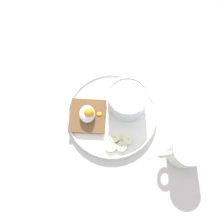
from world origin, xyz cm
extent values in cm
cube|color=beige|center=(0.00, 0.00, 1.00)|extent=(120.00, 120.00, 2.00)
cylinder|color=white|center=(0.00, 0.00, 2.50)|extent=(26.85, 26.85, 1.00)
torus|color=white|center=(0.00, 0.00, 3.30)|extent=(26.65, 26.65, 0.60)
cylinder|color=white|center=(2.69, -4.73, 6.25)|extent=(11.19, 11.19, 6.50)
torus|color=white|center=(2.69, -4.73, 9.50)|extent=(11.39, 11.39, 0.60)
cylinder|color=#BB6B7E|center=(2.69, -4.73, 5.62)|extent=(9.79, 9.79, 4.84)
ellipsoid|color=#BB6B7E|center=(2.69, -4.73, 7.84)|extent=(9.30, 9.30, 1.20)
ellipsoid|color=tan|center=(2.30, -5.10, 8.10)|extent=(1.36, 1.45, 0.52)
ellipsoid|color=tan|center=(2.80, -2.46, 8.22)|extent=(2.09, 1.96, 0.76)
ellipsoid|color=tan|center=(2.83, -2.88, 8.17)|extent=(1.67, 1.22, 0.66)
cube|color=brown|center=(0.18, 7.15, 4.13)|extent=(11.91, 11.91, 0.30)
cube|color=#A06C3F|center=(0.18, 7.15, 3.61)|extent=(11.68, 11.68, 1.23)
ellipsoid|color=white|center=(0.18, 7.15, 5.52)|extent=(5.27, 4.52, 2.60)
sphere|color=orange|center=(0.14, 6.57, 6.35)|extent=(2.84, 2.84, 2.84)
ellipsoid|color=orange|center=(-0.07, 3.70, 4.43)|extent=(1.31, 1.72, 0.36)
cylinder|color=#F9ECBF|center=(-7.13, -0.10, 3.58)|extent=(4.51, 4.48, 1.39)
cylinder|color=#C2B895|center=(-7.13, -0.10, 4.04)|extent=(0.81, 0.80, 0.20)
cylinder|color=#F5EBBF|center=(-8.24, -3.71, 3.73)|extent=(3.19, 3.29, 1.60)
cylinder|color=#BFB795|center=(-8.24, -3.71, 4.40)|extent=(0.57, 0.58, 0.17)
cylinder|color=beige|center=(-10.03, -1.66, 3.65)|extent=(3.59, 3.67, 1.46)
cylinder|color=#B2AF85|center=(-10.03, -1.66, 4.21)|extent=(0.64, 0.65, 0.18)
cylinder|color=#F0EDBF|center=(-9.56, 1.32, 3.49)|extent=(4.55, 4.55, 0.98)
cylinder|color=#BBB995|center=(-9.56, 1.32, 3.97)|extent=(0.82, 0.82, 0.12)
cylinder|color=white|center=(-13.70, -18.06, 5.86)|extent=(8.30, 8.30, 7.72)
cylinder|color=#3A1C0E|center=(-13.70, -18.06, 8.80)|extent=(7.05, 7.05, 0.40)
torus|color=white|center=(-13.98, -12.92, 6.25)|extent=(1.24, 4.45, 4.40)
camera|label=1|loc=(-20.57, 2.30, 64.51)|focal=35.00mm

